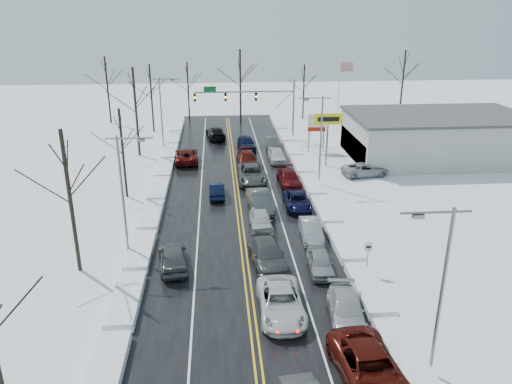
{
  "coord_description": "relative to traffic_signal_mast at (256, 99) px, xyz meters",
  "views": [
    {
      "loc": [
        -1.76,
        -37.31,
        17.36
      ],
      "look_at": [
        1.37,
        1.66,
        2.5
      ],
      "focal_mm": 35.0,
      "sensor_mm": 36.0,
      "label": 1
    }
  ],
  "objects": [
    {
      "name": "tree_far_c",
      "position": [
        -1.45,
        11.01,
        2.21
      ],
      "size": [
        4.4,
        4.4,
        11.0
      ],
      "color": "#2D231C",
      "rests_on": "ground"
    },
    {
      "name": "queued_car_6",
      "position": [
        -1.75,
        -16.72,
        -5.48
      ],
      "size": [
        2.82,
        6.11,
        1.7
      ],
      "primitive_type": "imported",
      "rotation": [
        0.0,
        0.0,
        0.0
      ],
      "color": "#424447",
      "rests_on": "ground"
    },
    {
      "name": "oncoming_car_3",
      "position": [
        -8.5,
        -34.1,
        -5.48
      ],
      "size": [
        2.55,
        5.0,
        1.63
      ],
      "primitive_type": "imported",
      "rotation": [
        0.0,
        0.0,
        3.28
      ],
      "color": "#45484B",
      "rests_on": "ground"
    },
    {
      "name": "used_vehicles_sign",
      "position": [
        7.05,
        -5.99,
        -2.16
      ],
      "size": [
        2.2,
        0.22,
        4.65
      ],
      "color": "slate",
      "rests_on": "ground"
    },
    {
      "name": "tree_left_d",
      "position": [
        -14.65,
        -5.99,
        1.86
      ],
      "size": [
        4.2,
        4.2,
        10.5
      ],
      "color": "#2D231C",
      "rests_on": "ground"
    },
    {
      "name": "traffic_signal_mast",
      "position": [
        0.0,
        0.0,
        0.0
      ],
      "size": [
        13.28,
        0.39,
        8.0
      ],
      "color": "slate",
      "rests_on": "ground"
    },
    {
      "name": "tree_far_e",
      "position": [
        24.55,
        13.01,
        1.86
      ],
      "size": [
        4.2,
        4.2,
        10.5
      ],
      "color": "#2D231C",
      "rests_on": "ground"
    },
    {
      "name": "parked_car_0",
      "position": [
        10.5,
        -15.8,
        -5.48
      ],
      "size": [
        5.31,
        2.97,
        1.4
      ],
      "primitive_type": "imported",
      "rotation": [
        0.0,
        0.0,
        1.7
      ],
      "color": "#999BA0",
      "rests_on": "ground"
    },
    {
      "name": "snow_bank_right",
      "position": [
        4.15,
        -25.99,
        -5.48
      ],
      "size": [
        1.71,
        72.0,
        0.59
      ],
      "primitive_type": "cube",
      "color": "white",
      "rests_on": "ground"
    },
    {
      "name": "tree_far_a",
      "position": [
        -21.45,
        12.01,
        1.51
      ],
      "size": [
        4.0,
        4.0,
        10.0
      ],
      "color": "#2D231C",
      "rests_on": "ground"
    },
    {
      "name": "queued_car_8",
      "position": [
        -1.53,
        -4.55,
        -5.48
      ],
      "size": [
        2.37,
        5.09,
        1.69
      ],
      "primitive_type": "imported",
      "rotation": [
        0.0,
        0.0,
        0.08
      ],
      "color": "black",
      "rests_on": "ground"
    },
    {
      "name": "snow_bank_left",
      "position": [
        -11.05,
        -25.99,
        -5.48
      ],
      "size": [
        1.71,
        72.0,
        0.59
      ],
      "primitive_type": "cube",
      "color": "white",
      "rests_on": "ground"
    },
    {
      "name": "streetlight_ne",
      "position": [
        4.85,
        -17.99,
        -0.17
      ],
      "size": [
        3.2,
        0.25,
        9.0
      ],
      "color": "slate",
      "rests_on": "ground"
    },
    {
      "name": "queued_car_11",
      "position": [
        1.99,
        -41.17,
        -5.48
      ],
      "size": [
        2.45,
        5.0,
        1.4
      ],
      "primitive_type": "imported",
      "rotation": [
        0.0,
        0.0,
        -0.1
      ],
      "color": "#A6A9AF",
      "rests_on": "ground"
    },
    {
      "name": "dealership_building",
      "position": [
        20.53,
        -9.99,
        -2.82
      ],
      "size": [
        20.4,
        12.4,
        5.3
      ],
      "color": "#B0B0AB",
      "rests_on": "ground"
    },
    {
      "name": "tree_far_b",
      "position": [
        -9.45,
        13.01,
        0.81
      ],
      "size": [
        3.6,
        3.6,
        9.0
      ],
      "color": "#2D231C",
      "rests_on": "ground"
    },
    {
      "name": "queued_car_2",
      "position": [
        -1.7,
        -40.26,
        -5.48
      ],
      "size": [
        2.63,
        5.63,
        1.56
      ],
      "primitive_type": "imported",
      "rotation": [
        0.0,
        0.0,
        -0.01
      ],
      "color": "silver",
      "rests_on": "ground"
    },
    {
      "name": "road_surface",
      "position": [
        -3.45,
        -25.99,
        -5.47
      ],
      "size": [
        14.0,
        84.0,
        0.01
      ],
      "primitive_type": "cube",
      "color": "black",
      "rests_on": "ground"
    },
    {
      "name": "queued_car_4",
      "position": [
        -1.83,
        -28.35,
        -5.48
      ],
      "size": [
        1.8,
        4.37,
        1.48
      ],
      "primitive_type": "imported",
      "rotation": [
        0.0,
        0.0,
        0.01
      ],
      "color": "silver",
      "rests_on": "ground"
    },
    {
      "name": "streetlight_nw",
      "position": [
        -11.74,
        -3.99,
        -0.17
      ],
      "size": [
        3.2,
        0.25,
        9.0
      ],
      "color": "slate",
      "rests_on": "ground"
    },
    {
      "name": "queued_car_3",
      "position": [
        -1.89,
        -34.23,
        -5.48
      ],
      "size": [
        2.84,
        5.71,
        1.59
      ],
      "primitive_type": "imported",
      "rotation": [
        0.0,
        0.0,
        0.11
      ],
      "color": "#3E4143",
      "rests_on": "ground"
    },
    {
      "name": "queued_car_13",
      "position": [
        1.93,
        -30.37,
        -5.48
      ],
      "size": [
        1.68,
        4.37,
        1.42
      ],
      "primitive_type": "imported",
      "rotation": [
        0.0,
        0.0,
        -0.04
      ],
      "color": "#9C9EA3",
      "rests_on": "ground"
    },
    {
      "name": "queued_car_7",
      "position": [
        -1.88,
        -11.49,
        -5.48
      ],
      "size": [
        2.43,
        5.6,
        1.6
      ],
      "primitive_type": "imported",
      "rotation": [
        0.0,
        0.0,
        0.03
      ],
      "color": "#440C09",
      "rests_on": "ground"
    },
    {
      "name": "parked_car_2",
      "position": [
        11.61,
        -6.26,
        -5.48
      ],
      "size": [
        1.84,
        4.22,
        1.42
      ],
      "primitive_type": "imported",
      "rotation": [
        0.0,
        0.0,
        3.18
      ],
      "color": "black",
      "rests_on": "ground"
    },
    {
      "name": "queued_car_17",
      "position": [
        1.69,
        -4.02,
        -5.48
      ],
      "size": [
        1.72,
        4.18,
        1.35
      ],
      "primitive_type": "imported",
      "rotation": [
        0.0,
        0.0,
        -0.07
      ],
      "color": "#44474A",
      "rests_on": "ground"
    },
    {
      "name": "tree_left_c",
      "position": [
        -13.95,
        -19.99,
        0.46
      ],
      "size": [
        3.4,
        3.4,
        8.5
      ],
      "color": "#2D231C",
      "rests_on": "ground"
    },
    {
      "name": "queued_car_14",
      "position": [
        1.84,
        -24.07,
        -5.48
      ],
      "size": [
        2.23,
        4.8,
        1.33
      ],
      "primitive_type": "imported",
      "rotation": [
        0.0,
        0.0,
        -0.01
      ],
      "color": "black",
      "rests_on": "ground"
    },
    {
      "name": "queued_car_10",
      "position": [
        1.84,
        -46.44,
        -5.48
      ],
      "size": [
        3.38,
        6.42,
        1.72
      ],
      "primitive_type": "imported",
      "rotation": [
        0.0,
        0.0,
        0.09
      ],
      "color": "#440E09",
      "rests_on": "ground"
    },
    {
      "name": "speed_limit_sign",
      "position": [
        4.75,
        -35.99,
        -3.84
      ],
      "size": [
        0.55,
        0.09,
        2.35
      ],
      "color": "slate",
      "rests_on": "ground"
    },
    {
      "name": "queued_car_16",
      "position": [
        1.66,
        -9.96,
        -5.48
      ],
      "size": [
        1.89,
        4.52,
        1.53
      ],
      "primitive_type": "imported",
      "rotation": [
        0.0,
        0.0,
        0.02
      ],
      "color": "silver",
      "rests_on": "ground"
    },
    {
      "name": "streetlight_se",
      "position": [
        4.85,
        -45.99,
        -0.17
      ],
      "size": [
        3.2,
        0.25,
        9.0
      ],
      "color": "slate",
      "rests_on": "ground"
    },
    {
      "name": "streetlight_sw",
      "position": [
        -11.74,
        -31.99,
        -0.17
      ],
      "size": [
        3.2,
        0.25,
        9.0
      ],
      "color": "slate",
      "rests_on": "ground"
    },
    {
      "name": "oncoming_car_2",
      "position": [
        -5.37,
        1.16,
        -5.48
      ],
      "size": [
        2.92,
        5.79,
        1.61
      ],
      "primitive_type": "imported",
      "rotation": [
        0.0,
        0.0,
        3.26
      ],
      "color": "black",
      "rests_on": "ground"
    },
    {
      "name": "tree_left_b",
      "position": [
        -14.95,
        -33.99,
        1.51
      ],
      "size": [
        4.0,
        4.0,
        10.0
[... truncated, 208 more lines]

